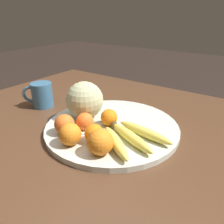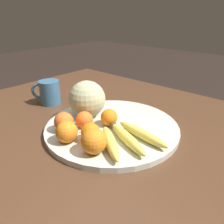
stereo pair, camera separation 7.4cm
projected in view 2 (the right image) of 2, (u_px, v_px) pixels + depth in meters
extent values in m
cube|color=#4C301E|center=(109.00, 125.00, 0.85)|extent=(1.34, 1.01, 0.04)
cube|color=#4C301E|center=(89.00, 123.00, 1.64)|extent=(0.07, 0.07, 0.69)
cylinder|color=beige|center=(112.00, 127.00, 0.77)|extent=(0.46, 0.46, 0.02)
torus|color=#47382D|center=(112.00, 126.00, 0.77)|extent=(0.46, 0.46, 0.01)
sphere|color=#B2B789|center=(87.00, 99.00, 0.80)|extent=(0.14, 0.14, 0.14)
sphere|color=#473819|center=(113.00, 125.00, 0.73)|extent=(0.02, 0.02, 0.02)
ellipsoid|color=#E5D156|center=(110.00, 142.00, 0.63)|extent=(0.17, 0.14, 0.03)
ellipsoid|color=#E5D156|center=(127.00, 138.00, 0.65)|extent=(0.19, 0.10, 0.03)
ellipsoid|color=#E5D156|center=(142.00, 134.00, 0.68)|extent=(0.20, 0.06, 0.03)
sphere|color=orange|center=(109.00, 117.00, 0.75)|extent=(0.06, 0.06, 0.06)
sphere|color=orange|center=(90.00, 132.00, 0.66)|extent=(0.06, 0.06, 0.06)
sphere|color=orange|center=(84.00, 120.00, 0.74)|extent=(0.06, 0.06, 0.06)
sphere|color=orange|center=(94.00, 141.00, 0.60)|extent=(0.07, 0.07, 0.07)
sphere|color=orange|center=(64.00, 122.00, 0.72)|extent=(0.07, 0.07, 0.07)
sphere|color=orange|center=(67.00, 132.00, 0.65)|extent=(0.07, 0.07, 0.07)
cube|color=white|center=(87.00, 132.00, 0.72)|extent=(0.08, 0.04, 0.00)
cylinder|color=#386689|center=(50.00, 92.00, 0.97)|extent=(0.09, 0.09, 0.11)
torus|color=#386689|center=(39.00, 91.00, 0.97)|extent=(0.06, 0.05, 0.07)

